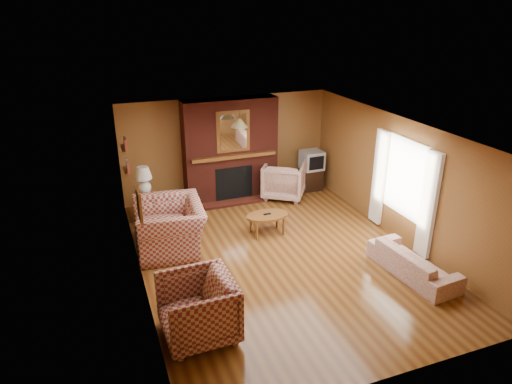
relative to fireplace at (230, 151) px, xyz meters
name	(u,v)px	position (x,y,z in m)	size (l,w,h in m)	color
floor	(280,256)	(0.00, -2.98, -1.18)	(6.50, 6.50, 0.00)	#4F2911
ceiling	(283,131)	(0.00, -2.98, 1.22)	(6.50, 6.50, 0.00)	white
wall_back	(227,147)	(0.00, 0.27, 0.02)	(6.50, 6.50, 0.00)	brown
wall_front	(393,300)	(0.00, -6.23, 0.02)	(6.50, 6.50, 0.00)	brown
wall_left	(137,218)	(-2.50, -2.98, 0.02)	(6.50, 6.50, 0.00)	brown
wall_right	(399,179)	(2.50, -2.98, 0.02)	(6.50, 6.50, 0.00)	brown
fireplace	(230,151)	(0.00, 0.00, 0.00)	(2.20, 0.82, 2.40)	#501911
window_right	(403,186)	(2.45, -3.18, -0.06)	(0.10, 1.85, 2.00)	beige
bookshelf	(126,155)	(-2.44, -1.08, 0.48)	(0.09, 0.55, 0.71)	brown
botanical_print	(139,205)	(-2.47, -3.28, 0.37)	(0.05, 0.40, 0.50)	brown
pendant_light	(239,123)	(0.00, -0.68, 0.82)	(0.36, 0.36, 0.48)	black
plaid_loveseat	(170,227)	(-1.85, -2.00, -0.72)	(1.43, 1.25, 0.93)	maroon
plaid_armchair	(198,308)	(-1.95, -4.63, -0.72)	(0.99, 1.01, 0.92)	maroon
floral_sofa	(414,262)	(1.90, -4.38, -0.94)	(1.69, 0.66, 0.49)	beige
floral_armchair	(284,180)	(1.20, -0.43, -0.74)	(0.94, 0.97, 0.88)	beige
coffee_table	(267,217)	(0.11, -2.06, -0.81)	(0.87, 0.54, 0.44)	brown
side_table	(146,207)	(-2.10, -0.53, -0.88)	(0.45, 0.45, 0.60)	brown
table_lamp	(143,179)	(-2.10, -0.53, -0.24)	(0.37, 0.37, 0.62)	silver
tv_stand	(311,179)	(2.05, -0.18, -0.91)	(0.49, 0.45, 0.54)	black
crt_tv	(312,160)	(2.05, -0.19, -0.41)	(0.51, 0.51, 0.47)	#9B9DA2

